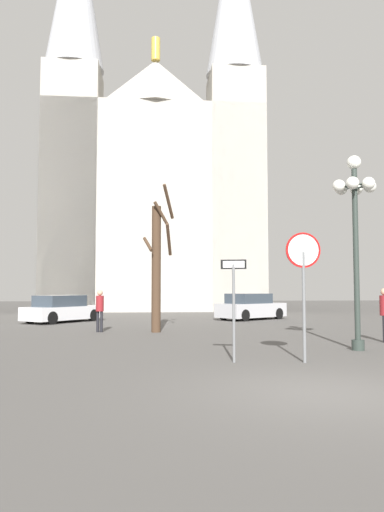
{
  "coord_description": "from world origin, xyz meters",
  "views": [
    {
      "loc": [
        -3.04,
        -8.1,
        1.78
      ],
      "look_at": [
        -0.73,
        16.91,
        3.45
      ],
      "focal_mm": 34.05,
      "sensor_mm": 36.0,
      "label": 1
    }
  ],
  "objects": [
    {
      "name": "bare_tree",
      "position": [
        -2.65,
        11.72,
        2.78
      ],
      "size": [
        1.32,
        1.22,
        5.96
      ],
      "color": "#473323",
      "rests_on": "ground"
    },
    {
      "name": "stop_sign",
      "position": [
        0.73,
        3.33,
        2.23
      ],
      "size": [
        0.86,
        0.08,
        3.14
      ],
      "color": "slate",
      "rests_on": "ground"
    },
    {
      "name": "street_lamp",
      "position": [
        3.0,
        5.46,
        3.99
      ],
      "size": [
        1.31,
        1.18,
        5.68
      ],
      "color": "#2D3833",
      "rests_on": "ground"
    },
    {
      "name": "pedestrian_standing",
      "position": [
        -4.96,
        12.0,
        1.03
      ],
      "size": [
        0.32,
        0.32,
        1.71
      ],
      "color": "black",
      "rests_on": "ground"
    },
    {
      "name": "ground_plane",
      "position": [
        0.0,
        0.0,
        0.0
      ],
      "size": [
        120.0,
        120.0,
        0.0
      ],
      "primitive_type": "plane",
      "color": "#514F4C"
    },
    {
      "name": "cathedral",
      "position": [
        -2.46,
        32.72,
        10.97
      ],
      "size": [
        17.67,
        11.89,
        34.52
      ],
      "color": "#ADA89E",
      "rests_on": "ground"
    },
    {
      "name": "one_way_arrow_sign",
      "position": [
        -0.95,
        3.54,
        1.54
      ],
      "size": [
        0.61,
        0.18,
        2.48
      ],
      "color": "slate",
      "rests_on": "ground"
    },
    {
      "name": "parked_car_far_silver",
      "position": [
        2.84,
        19.23,
        0.7
      ],
      "size": [
        4.42,
        3.86,
        1.48
      ],
      "color": "#B7B7BC",
      "rests_on": "ground"
    },
    {
      "name": "parked_car_near_white",
      "position": [
        -7.5,
        17.99,
        0.66
      ],
      "size": [
        3.96,
        4.45,
        1.41
      ],
      "color": "silver",
      "rests_on": "ground"
    }
  ]
}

